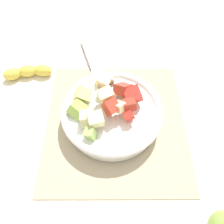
% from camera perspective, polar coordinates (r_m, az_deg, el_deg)
% --- Properties ---
extents(ground_plane, '(2.40, 2.40, 0.00)m').
position_cam_1_polar(ground_plane, '(0.61, 0.89, -2.74)').
color(ground_plane, silver).
extents(placemat, '(0.40, 0.37, 0.01)m').
position_cam_1_polar(placemat, '(0.60, 0.89, -2.60)').
color(placemat, tan).
rests_on(placemat, ground_plane).
extents(salad_bowl, '(0.26, 0.26, 0.10)m').
position_cam_1_polar(salad_bowl, '(0.58, -0.16, -0.05)').
color(salad_bowl, white).
rests_on(salad_bowl, placemat).
extents(serving_spoon, '(0.20, 0.09, 0.01)m').
position_cam_1_polar(serving_spoon, '(0.72, -4.92, 11.57)').
color(serving_spoon, '#B7B7BC').
rests_on(serving_spoon, placemat).
extents(banana_whole, '(0.06, 0.15, 0.04)m').
position_cam_1_polar(banana_whole, '(0.74, -20.82, 9.61)').
color(banana_whole, yellow).
rests_on(banana_whole, ground_plane).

